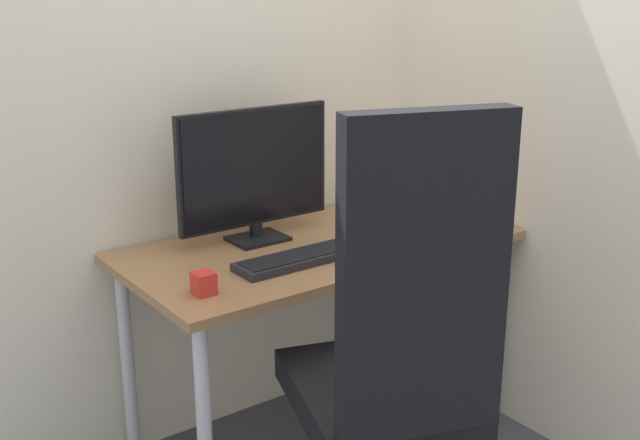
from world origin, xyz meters
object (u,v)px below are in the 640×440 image
at_px(mouse, 384,235).
at_px(pen_holder, 386,206).
at_px(desk_clamp_accessory, 204,283).
at_px(keyboard, 298,259).
at_px(monitor, 255,171).
at_px(notebook, 449,225).
at_px(office_chair, 398,351).
at_px(coffee_mug, 386,189).

xyz_separation_m(mouse, pen_holder, (0.17, 0.18, 0.03)).
bearing_deg(desk_clamp_accessory, pen_holder, 15.38).
height_order(keyboard, mouse, mouse).
xyz_separation_m(monitor, keyboard, (-0.02, -0.26, -0.22)).
bearing_deg(pen_holder, mouse, -132.48).
xyz_separation_m(pen_holder, notebook, (0.10, -0.22, -0.04)).
bearing_deg(office_chair, desk_clamp_accessory, 123.05).
bearing_deg(keyboard, pen_holder, 19.87).
relative_size(mouse, coffee_mug, 0.75).
height_order(office_chair, keyboard, office_chair).
height_order(pen_holder, coffee_mug, pen_holder).
bearing_deg(coffee_mug, monitor, -171.80).
height_order(office_chair, monitor, office_chair).
distance_m(monitor, notebook, 0.70).
xyz_separation_m(office_chair, desk_clamp_accessory, (-0.30, 0.46, 0.11)).
relative_size(keyboard, desk_clamp_accessory, 6.43).
height_order(pen_holder, notebook, pen_holder).
relative_size(monitor, pen_holder, 2.95).
bearing_deg(notebook, office_chair, -128.32).
distance_m(coffee_mug, desk_clamp_accessory, 1.10).
bearing_deg(coffee_mug, pen_holder, -131.00).
relative_size(monitor, notebook, 2.45).
height_order(coffee_mug, desk_clamp_accessory, coffee_mug).
bearing_deg(desk_clamp_accessory, keyboard, 8.32).
distance_m(keyboard, coffee_mug, 0.76).
xyz_separation_m(monitor, desk_clamp_accessory, (-0.36, -0.32, -0.20)).
bearing_deg(notebook, monitor, 169.34).
bearing_deg(coffee_mug, mouse, -131.77).
xyz_separation_m(notebook, coffee_mug, (0.05, 0.39, 0.04)).
xyz_separation_m(notebook, desk_clamp_accessory, (-0.96, -0.02, 0.02)).
distance_m(pen_holder, notebook, 0.24).
bearing_deg(keyboard, notebook, -2.95).
relative_size(pen_holder, coffee_mug, 1.64).
bearing_deg(mouse, coffee_mug, 54.61).
xyz_separation_m(office_chair, pen_holder, (0.57, 0.70, 0.13)).
height_order(notebook, desk_clamp_accessory, desk_clamp_accessory).
relative_size(office_chair, desk_clamp_accessory, 20.75).
bearing_deg(coffee_mug, notebook, -97.72).
bearing_deg(keyboard, coffee_mug, 28.25).
distance_m(office_chair, coffee_mug, 1.13).
bearing_deg(monitor, coffee_mug, 8.20).
height_order(office_chair, pen_holder, office_chair).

